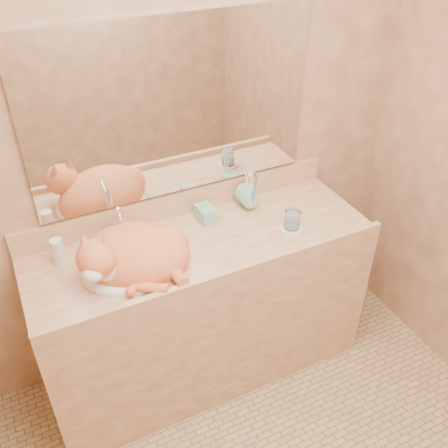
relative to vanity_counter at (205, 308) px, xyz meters
name	(u,v)px	position (x,y,z in m)	size (l,w,h in m)	color
wall_back	(176,139)	(0.00, 0.28, 0.82)	(2.40, 0.02, 2.50)	#8B5D3F
vanity_counter	(205,308)	(0.00, 0.00, 0.00)	(1.60, 0.55, 0.85)	#A26D48
mirror	(175,110)	(0.00, 0.26, 0.97)	(1.30, 0.02, 0.80)	white
sink_basin	(134,253)	(-0.33, -0.02, 0.50)	(0.45, 0.38, 0.14)	white
faucet	(121,227)	(-0.33, 0.16, 0.51)	(0.05, 0.12, 0.18)	white
cat	(131,254)	(-0.34, -0.04, 0.51)	(0.47, 0.38, 0.26)	#D56131
soap_dispenser	(211,211)	(0.09, 0.11, 0.51)	(0.07, 0.07, 0.16)	#79C19D
toothbrush_cup	(251,204)	(0.31, 0.11, 0.48)	(0.11, 0.11, 0.11)	#79C19D
toothbrushes	(252,189)	(0.31, 0.11, 0.56)	(0.04, 0.04, 0.24)	white
saucer	(291,228)	(0.42, -0.09, 0.43)	(0.11, 0.11, 0.01)	silver
water_glass	(292,219)	(0.42, -0.09, 0.48)	(0.08, 0.08, 0.09)	white
lotion_bottle	(58,252)	(-0.61, 0.14, 0.49)	(0.05, 0.05, 0.13)	white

